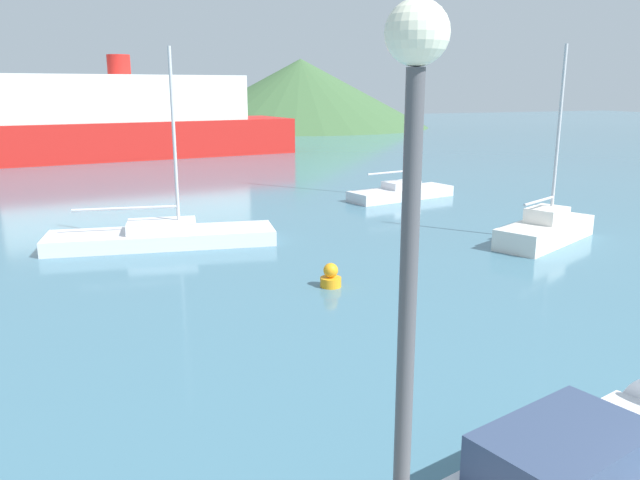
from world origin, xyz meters
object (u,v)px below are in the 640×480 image
object	(u,v)px
sailboat_outer	(401,190)
buoy_marker	(331,277)
motorboat_near	(601,468)
sailboat_inner	(162,236)
streetlamp	(409,265)
sailboat_middle	(546,229)
ferry_distant	(123,122)

from	to	relation	value
sailboat_outer	buoy_marker	world-z (taller)	sailboat_outer
motorboat_near	buoy_marker	bearing A→B (deg)	75.26
sailboat_inner	sailboat_outer	size ratio (longest dim) A/B	0.74
streetlamp	sailboat_middle	xyz separation A→B (m)	(14.37, 14.57, -4.03)
sailboat_inner	buoy_marker	world-z (taller)	sailboat_inner
ferry_distant	buoy_marker	xyz separation A→B (m)	(2.37, -38.78, -2.63)
sailboat_middle	ferry_distant	xyz separation A→B (m)	(-11.95, 36.83, 2.40)
sailboat_inner	ferry_distant	size ratio (longest dim) A/B	0.29
sailboat_outer	motorboat_near	bearing A→B (deg)	-123.74
ferry_distant	sailboat_inner	bearing A→B (deg)	-99.17
streetlamp	sailboat_inner	distance (m)	19.97
sailboat_inner	ferry_distant	bearing A→B (deg)	96.63
sailboat_middle	buoy_marker	size ratio (longest dim) A/B	10.12
sailboat_middle	sailboat_outer	world-z (taller)	sailboat_outer
sailboat_middle	motorboat_near	bearing A→B (deg)	-152.87
sailboat_inner	ferry_distant	xyz separation A→B (m)	(1.48, 31.90, 2.56)
streetlamp	ferry_distant	bearing A→B (deg)	87.31
motorboat_near	ferry_distant	distance (m)	49.15
motorboat_near	streetlamp	bearing A→B (deg)	-166.92
sailboat_middle	ferry_distant	bearing A→B (deg)	83.65
motorboat_near	sailboat_middle	size ratio (longest dim) A/B	0.89
sailboat_outer	sailboat_inner	bearing A→B (deg)	-168.60
streetlamp	sailboat_outer	distance (m)	28.89
sailboat_middle	ferry_distant	size ratio (longest dim) A/B	0.25
motorboat_near	sailboat_outer	world-z (taller)	sailboat_outer
sailboat_middle	buoy_marker	world-z (taller)	sailboat_middle
sailboat_inner	sailboat_middle	xyz separation A→B (m)	(13.43, -4.93, 0.16)
streetlamp	sailboat_inner	size ratio (longest dim) A/B	0.64
streetlamp	sailboat_middle	bearing A→B (deg)	45.41
sailboat_middle	sailboat_outer	xyz separation A→B (m)	(-0.37, 10.37, -0.05)
sailboat_inner	sailboat_middle	world-z (taller)	sailboat_middle
buoy_marker	streetlamp	bearing A→B (deg)	-110.77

